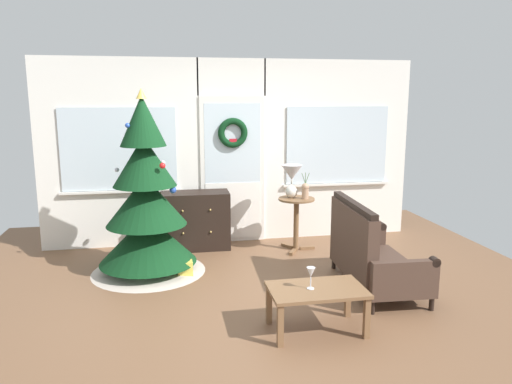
{
  "coord_description": "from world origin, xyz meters",
  "views": [
    {
      "loc": [
        -0.95,
        -4.72,
        2.05
      ],
      "look_at": [
        0.05,
        0.55,
        1.0
      ],
      "focal_mm": 34.56,
      "sensor_mm": 36.0,
      "label": 1
    }
  ],
  "objects_px": {
    "christmas_tree": "(146,209)",
    "flower_vase": "(305,190)",
    "dresser_cabinet": "(196,220)",
    "coffee_table": "(317,294)",
    "gift_box": "(185,268)",
    "settee_sofa": "(369,254)",
    "side_table": "(296,214)",
    "wine_glass": "(311,273)",
    "table_lamp": "(292,177)"
  },
  "relations": [
    {
      "from": "christmas_tree",
      "to": "gift_box",
      "type": "height_order",
      "value": "christmas_tree"
    },
    {
      "from": "side_table",
      "to": "wine_glass",
      "type": "xyz_separation_m",
      "value": [
        -0.49,
        -2.28,
        0.03
      ]
    },
    {
      "from": "coffee_table",
      "to": "gift_box",
      "type": "height_order",
      "value": "coffee_table"
    },
    {
      "from": "christmas_tree",
      "to": "coffee_table",
      "type": "bearing_deg",
      "value": -50.33
    },
    {
      "from": "dresser_cabinet",
      "to": "coffee_table",
      "type": "relative_size",
      "value": 1.08
    },
    {
      "from": "dresser_cabinet",
      "to": "flower_vase",
      "type": "relative_size",
      "value": 2.58
    },
    {
      "from": "gift_box",
      "to": "settee_sofa",
      "type": "bearing_deg",
      "value": -20.82
    },
    {
      "from": "christmas_tree",
      "to": "table_lamp",
      "type": "distance_m",
      "value": 1.96
    },
    {
      "from": "dresser_cabinet",
      "to": "flower_vase",
      "type": "height_order",
      "value": "flower_vase"
    },
    {
      "from": "christmas_tree",
      "to": "flower_vase",
      "type": "relative_size",
      "value": 6.1
    },
    {
      "from": "table_lamp",
      "to": "wine_glass",
      "type": "height_order",
      "value": "table_lamp"
    },
    {
      "from": "christmas_tree",
      "to": "flower_vase",
      "type": "distance_m",
      "value": 2.07
    },
    {
      "from": "table_lamp",
      "to": "wine_glass",
      "type": "bearing_deg",
      "value": -100.62
    },
    {
      "from": "dresser_cabinet",
      "to": "settee_sofa",
      "type": "distance_m",
      "value": 2.48
    },
    {
      "from": "christmas_tree",
      "to": "flower_vase",
      "type": "height_order",
      "value": "christmas_tree"
    },
    {
      "from": "christmas_tree",
      "to": "wine_glass",
      "type": "bearing_deg",
      "value": -51.52
    },
    {
      "from": "coffee_table",
      "to": "gift_box",
      "type": "xyz_separation_m",
      "value": [
        -1.08,
        1.58,
        -0.25
      ]
    },
    {
      "from": "settee_sofa",
      "to": "gift_box",
      "type": "distance_m",
      "value": 2.09
    },
    {
      "from": "side_table",
      "to": "wine_glass",
      "type": "relative_size",
      "value": 3.68
    },
    {
      "from": "dresser_cabinet",
      "to": "wine_glass",
      "type": "xyz_separation_m",
      "value": [
        0.82,
        -2.62,
        0.15
      ]
    },
    {
      "from": "table_lamp",
      "to": "christmas_tree",
      "type": "bearing_deg",
      "value": -164.71
    },
    {
      "from": "dresser_cabinet",
      "to": "side_table",
      "type": "xyz_separation_m",
      "value": [
        1.31,
        -0.34,
        0.12
      ]
    },
    {
      "from": "side_table",
      "to": "christmas_tree",
      "type": "bearing_deg",
      "value": -166.28
    },
    {
      "from": "dresser_cabinet",
      "to": "wine_glass",
      "type": "distance_m",
      "value": 2.75
    },
    {
      "from": "christmas_tree",
      "to": "dresser_cabinet",
      "type": "relative_size",
      "value": 2.36
    },
    {
      "from": "wine_glass",
      "to": "settee_sofa",
      "type": "bearing_deg",
      "value": 42.95
    },
    {
      "from": "dresser_cabinet",
      "to": "side_table",
      "type": "relative_size",
      "value": 1.26
    },
    {
      "from": "christmas_tree",
      "to": "wine_glass",
      "type": "distance_m",
      "value": 2.32
    },
    {
      "from": "christmas_tree",
      "to": "wine_glass",
      "type": "xyz_separation_m",
      "value": [
        1.44,
        -1.81,
        -0.22
      ]
    },
    {
      "from": "flower_vase",
      "to": "gift_box",
      "type": "height_order",
      "value": "flower_vase"
    },
    {
      "from": "christmas_tree",
      "to": "gift_box",
      "type": "distance_m",
      "value": 0.82
    },
    {
      "from": "flower_vase",
      "to": "coffee_table",
      "type": "distance_m",
      "value": 2.33
    },
    {
      "from": "dresser_cabinet",
      "to": "wine_glass",
      "type": "relative_size",
      "value": 4.64
    },
    {
      "from": "coffee_table",
      "to": "wine_glass",
      "type": "bearing_deg",
      "value": -175.84
    },
    {
      "from": "christmas_tree",
      "to": "coffee_table",
      "type": "height_order",
      "value": "christmas_tree"
    },
    {
      "from": "side_table",
      "to": "gift_box",
      "type": "xyz_separation_m",
      "value": [
        -1.51,
        -0.69,
        -0.42
      ]
    },
    {
      "from": "side_table",
      "to": "coffee_table",
      "type": "bearing_deg",
      "value": -100.85
    },
    {
      "from": "christmas_tree",
      "to": "settee_sofa",
      "type": "xyz_separation_m",
      "value": [
        2.35,
        -0.95,
        -0.38
      ]
    },
    {
      "from": "dresser_cabinet",
      "to": "christmas_tree",
      "type": "bearing_deg",
      "value": -127.35
    },
    {
      "from": "wine_glass",
      "to": "table_lamp",
      "type": "bearing_deg",
      "value": 79.38
    },
    {
      "from": "settee_sofa",
      "to": "flower_vase",
      "type": "bearing_deg",
      "value": 103.26
    },
    {
      "from": "settee_sofa",
      "to": "table_lamp",
      "type": "height_order",
      "value": "table_lamp"
    },
    {
      "from": "christmas_tree",
      "to": "side_table",
      "type": "height_order",
      "value": "christmas_tree"
    },
    {
      "from": "side_table",
      "to": "coffee_table",
      "type": "distance_m",
      "value": 2.32
    },
    {
      "from": "christmas_tree",
      "to": "settee_sofa",
      "type": "bearing_deg",
      "value": -22.07
    },
    {
      "from": "coffee_table",
      "to": "settee_sofa",
      "type": "bearing_deg",
      "value": 44.7
    },
    {
      "from": "coffee_table",
      "to": "wine_glass",
      "type": "distance_m",
      "value": 0.21
    },
    {
      "from": "christmas_tree",
      "to": "gift_box",
      "type": "xyz_separation_m",
      "value": [
        0.42,
        -0.22,
        -0.67
      ]
    },
    {
      "from": "flower_vase",
      "to": "coffee_table",
      "type": "bearing_deg",
      "value": -103.6
    },
    {
      "from": "dresser_cabinet",
      "to": "coffee_table",
      "type": "xyz_separation_m",
      "value": [
        0.88,
        -2.61,
        -0.05
      ]
    }
  ]
}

